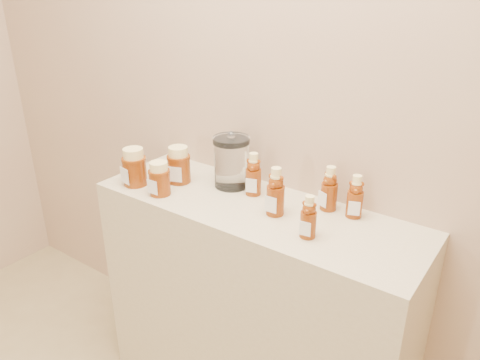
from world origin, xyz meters
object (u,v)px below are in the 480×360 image
Objects in this scene: display_table at (253,309)px; glass_canister at (231,160)px; bear_bottle_back_left at (253,171)px; honey_jar_left at (134,167)px; bear_bottle_front_left at (276,188)px.

display_table is 0.59m from glass_canister.
bear_bottle_back_left is (-0.06, 0.08, 0.54)m from display_table.
glass_canister is (0.30, 0.20, 0.03)m from honey_jar_left.
display_table is at bearing -72.96° from bear_bottle_back_left.
display_table is 8.24× the size of honey_jar_left.
glass_canister is (-0.11, 0.01, 0.02)m from bear_bottle_back_left.
glass_canister is (-0.25, 0.10, 0.01)m from bear_bottle_front_left.
glass_canister is (-0.17, 0.09, 0.56)m from display_table.
display_table is at bearing -28.77° from glass_canister.
display_table is 0.55m from bear_bottle_front_left.
display_table is at bearing 173.02° from bear_bottle_front_left.
bear_bottle_front_left reaches higher than honey_jar_left.
honey_jar_left reaches higher than display_table.
honey_jar_left is at bearing -166.41° from display_table.
bear_bottle_front_left is (0.15, -0.09, 0.00)m from bear_bottle_back_left.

